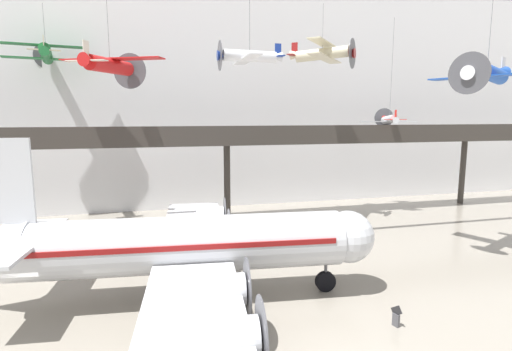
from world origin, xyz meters
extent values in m
cube|color=white|center=(0.00, 35.68, 13.42)|extent=(140.00, 3.00, 26.85)
cube|color=#38332D|center=(0.00, 27.49, 8.55)|extent=(110.00, 3.20, 0.90)
cube|color=#38332D|center=(0.00, 25.95, 9.55)|extent=(110.00, 0.12, 1.10)
cylinder|color=#38332D|center=(0.00, 28.45, 4.05)|extent=(0.70, 0.70, 8.10)
cylinder|color=#38332D|center=(30.25, 28.45, 4.05)|extent=(0.70, 0.70, 8.10)
cylinder|color=silver|center=(-6.12, 9.61, 3.55)|extent=(19.47, 5.22, 3.36)
sphere|color=silver|center=(4.18, 8.60, 3.55)|extent=(3.30, 3.30, 3.30)
cube|color=maroon|center=(-6.12, 9.61, 3.88)|extent=(18.14, 5.16, 0.30)
cube|color=silver|center=(-4.68, 17.34, 2.79)|extent=(5.65, 12.68, 0.28)
cube|color=silver|center=(-6.21, 1.75, 2.79)|extent=(5.65, 12.68, 0.28)
cylinder|color=silver|center=(-3.61, 14.51, 2.84)|extent=(2.38, 1.82, 1.61)
cylinder|color=#4C4C51|center=(-2.39, 14.39, 2.84)|extent=(0.36, 3.06, 3.07)
cylinder|color=silver|center=(-3.21, 18.67, 2.84)|extent=(2.38, 1.82, 1.61)
cylinder|color=#4C4C51|center=(-1.98, 18.56, 2.84)|extent=(0.36, 3.06, 3.07)
cylinder|color=silver|center=(-4.61, 4.31, 2.84)|extent=(2.38, 1.82, 1.61)
cylinder|color=#4C4C51|center=(-3.39, 4.19, 2.84)|extent=(0.36, 3.06, 3.07)
cylinder|color=silver|center=(-5.02, 0.15, 2.84)|extent=(2.38, 1.82, 1.61)
cylinder|color=#4C4C51|center=(-3.79, 0.03, 2.84)|extent=(0.36, 3.06, 3.07)
cube|color=silver|center=(-15.23, 10.50, 7.58)|extent=(2.47, 0.44, 4.71)
cube|color=silver|center=(-14.90, 10.47, 4.22)|extent=(3.30, 8.94, 0.20)
cylinder|color=#4C4C51|center=(2.79, 8.74, 1.26)|extent=(0.20, 0.20, 1.21)
cylinder|color=black|center=(2.79, 8.74, 0.65)|extent=(1.33, 0.50, 1.30)
cylinder|color=#4C4C51|center=(-5.63, 12.26, 1.26)|extent=(0.20, 0.20, 1.21)
cylinder|color=black|center=(-5.63, 12.26, 0.65)|extent=(1.33, 0.50, 1.30)
cylinder|color=#4C4C51|center=(-6.15, 6.91, 1.26)|extent=(0.20, 0.20, 1.21)
cylinder|color=black|center=(-6.15, 6.91, 0.65)|extent=(1.33, 0.50, 1.30)
cylinder|color=#1E4CAD|center=(16.53, 11.53, 14.31)|extent=(5.39, 3.31, 1.61)
cone|color=white|center=(13.99, 10.34, 14.05)|extent=(1.23, 1.28, 1.00)
cylinder|color=#4C4C51|center=(13.81, 10.26, 14.03)|extent=(1.26, 2.63, 2.89)
cone|color=#1E4CAD|center=(18.90, 12.64, 14.55)|extent=(1.78, 1.50, 1.07)
cube|color=#1E4CAD|center=(16.24, 11.39, 13.98)|extent=(4.62, 7.89, 0.10)
cube|color=white|center=(19.20, 12.78, 14.98)|extent=(0.62, 0.33, 1.33)
cube|color=white|center=(19.20, 12.78, 14.31)|extent=(1.81, 2.89, 0.06)
cylinder|color=slate|center=(16.53, 11.53, 18.41)|extent=(0.04, 0.04, 7.08)
cylinder|color=red|center=(-10.86, 23.02, 15.27)|extent=(3.67, 5.99, 1.37)
cone|color=silver|center=(-9.53, 25.87, 15.20)|extent=(1.44, 1.38, 1.12)
cylinder|color=#4C4C51|center=(-9.44, 26.07, 15.20)|extent=(2.95, 1.40, 3.24)
cone|color=red|center=(-12.10, 20.37, 15.33)|extent=(1.65, 1.93, 1.09)
cube|color=red|center=(-10.71, 23.35, 15.86)|extent=(8.85, 5.16, 0.10)
cube|color=silver|center=(-12.25, 20.04, 16.01)|extent=(0.36, 0.69, 1.49)
cube|color=silver|center=(-12.25, 20.04, 15.27)|extent=(3.24, 2.03, 0.06)
cylinder|color=slate|center=(-10.86, 23.02, 18.94)|extent=(0.04, 0.04, 6.11)
cylinder|color=silver|center=(18.59, 27.13, 10.69)|extent=(2.09, 4.32, 1.15)
cone|color=red|center=(19.24, 29.23, 10.84)|extent=(0.95, 0.90, 0.78)
cylinder|color=#4C4C51|center=(19.29, 29.38, 10.85)|extent=(2.17, 0.71, 2.26)
cone|color=silver|center=(17.98, 25.18, 10.55)|extent=(1.05, 1.34, 0.81)
cube|color=silver|center=(18.67, 27.38, 10.43)|extent=(6.37, 2.86, 0.10)
cube|color=red|center=(17.91, 24.93, 11.21)|extent=(0.21, 0.51, 1.04)
cube|color=red|center=(17.91, 24.93, 10.69)|extent=(2.31, 1.16, 0.06)
cylinder|color=slate|center=(18.59, 27.13, 16.45)|extent=(0.04, 0.04, 10.64)
cylinder|color=beige|center=(9.19, 24.91, 17.23)|extent=(4.89, 4.33, 1.36)
cone|color=maroon|center=(11.36, 23.10, 17.10)|extent=(1.33, 1.34, 1.01)
cylinder|color=#4C4C51|center=(11.52, 22.98, 17.09)|extent=(1.89, 2.26, 2.90)
cone|color=beige|center=(7.17, 26.59, 17.34)|extent=(1.75, 1.68, 1.01)
cube|color=beige|center=(9.44, 24.70, 18.12)|extent=(6.22, 7.10, 0.10)
cube|color=beige|center=(9.44, 24.70, 16.78)|extent=(6.22, 7.10, 0.10)
cube|color=maroon|center=(6.92, 26.80, 17.90)|extent=(0.54, 0.47, 1.34)
cube|color=maroon|center=(6.92, 26.80, 17.23)|extent=(2.36, 2.65, 0.06)
cylinder|color=slate|center=(9.19, 24.91, 19.92)|extent=(0.04, 0.04, 4.27)
cylinder|color=#1E6B33|center=(-17.62, 31.43, 17.18)|extent=(1.97, 5.39, 1.46)
cone|color=beige|center=(-18.09, 34.12, 17.38)|extent=(1.11, 1.02, 0.97)
cylinder|color=#4C4C51|center=(-18.12, 34.31, 17.40)|extent=(2.78, 0.52, 2.81)
cone|color=#1E6B33|center=(-17.18, 28.92, 16.99)|extent=(1.16, 1.60, 1.02)
cube|color=#1E6B33|center=(-17.67, 31.74, 18.05)|extent=(7.99, 2.61, 0.10)
cube|color=#1E6B33|center=(-17.67, 31.74, 16.75)|extent=(7.99, 2.61, 0.10)
cube|color=beige|center=(-17.12, 28.61, 17.83)|extent=(0.17, 0.64, 1.30)
cube|color=beige|center=(-17.12, 28.61, 17.18)|extent=(2.88, 1.11, 0.06)
cylinder|color=slate|center=(-17.62, 31.43, 19.89)|extent=(0.04, 0.04, 4.33)
cylinder|color=silver|center=(-0.18, 17.00, 15.61)|extent=(4.13, 0.88, 0.92)
cone|color=navy|center=(-2.33, 17.02, 15.57)|extent=(0.69, 0.77, 0.77)
cylinder|color=#4C4C51|center=(-2.48, 17.02, 15.57)|extent=(0.05, 2.21, 2.21)
cone|color=silver|center=(1.82, 16.99, 15.64)|extent=(1.12, 0.73, 0.74)
cube|color=silver|center=(-0.43, 17.00, 15.35)|extent=(1.04, 6.22, 0.10)
cube|color=navy|center=(2.08, 16.99, 16.12)|extent=(0.50, 0.06, 1.02)
cube|color=navy|center=(2.08, 16.99, 15.61)|extent=(0.51, 2.22, 0.06)
cylinder|color=slate|center=(-0.18, 17.00, 19.02)|extent=(0.04, 0.04, 5.98)
cube|color=#4C4C51|center=(4.66, 3.82, 0.35)|extent=(0.25, 0.43, 0.70)
cube|color=#232326|center=(4.66, 3.82, 0.88)|extent=(0.23, 0.76, 0.73)
camera|label=1|loc=(-7.46, -13.56, 11.14)|focal=28.00mm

